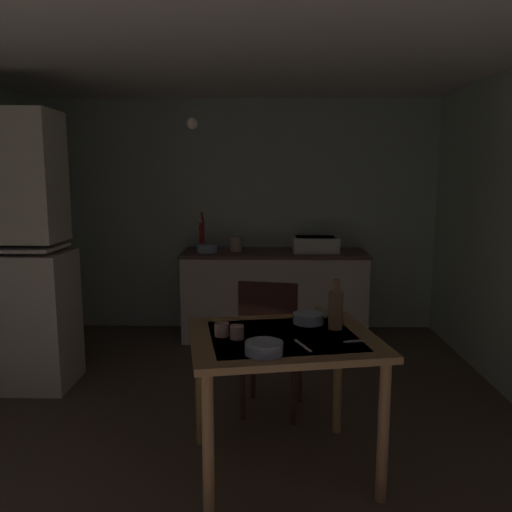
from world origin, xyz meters
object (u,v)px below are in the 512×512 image
at_px(sink_basin, 315,244).
at_px(hand_pump, 202,234).
at_px(chair_far_side, 271,345).
at_px(mug_tall, 222,329).
at_px(hutch_cabinet, 11,261).
at_px(dining_table, 283,355).
at_px(glass_bottle, 336,309).
at_px(serving_bowl_wide, 308,318).
at_px(mixing_bowl_counter, 207,248).

relative_size(sink_basin, hand_pump, 1.13).
height_order(chair_far_side, mug_tall, chair_far_side).
relative_size(hutch_cabinet, dining_table, 1.87).
height_order(hutch_cabinet, glass_bottle, hutch_cabinet).
height_order(dining_table, glass_bottle, glass_bottle).
xyz_separation_m(sink_basin, serving_bowl_wide, (-0.25, -2.14, -0.15)).
height_order(hand_pump, glass_bottle, hand_pump).
height_order(mug_tall, glass_bottle, glass_bottle).
height_order(sink_basin, dining_table, sink_basin).
bearing_deg(sink_basin, mug_tall, -106.95).
height_order(sink_basin, chair_far_side, sink_basin).
distance_m(dining_table, serving_bowl_wide, 0.31).
distance_m(hutch_cabinet, sink_basin, 2.71).
height_order(hand_pump, mug_tall, hand_pump).
height_order(hutch_cabinet, hand_pump, hutch_cabinet).
height_order(sink_basin, mug_tall, sink_basin).
bearing_deg(dining_table, chair_far_side, 95.30).
distance_m(sink_basin, glass_bottle, 2.25).
bearing_deg(sink_basin, dining_table, -99.59).
height_order(sink_basin, glass_bottle, glass_bottle).
relative_size(hand_pump, mug_tall, 4.88).
xyz_separation_m(sink_basin, dining_table, (-0.40, -2.37, -0.28)).
distance_m(hutch_cabinet, chair_far_side, 2.07).
distance_m(dining_table, glass_bottle, 0.39).
relative_size(mixing_bowl_counter, glass_bottle, 0.74).
distance_m(hand_pump, glass_bottle, 2.51).
xyz_separation_m(chair_far_side, mug_tall, (-0.27, -0.65, 0.31)).
height_order(dining_table, serving_bowl_wide, serving_bowl_wide).
xyz_separation_m(hutch_cabinet, hand_pump, (1.28, 1.29, 0.06)).
xyz_separation_m(mixing_bowl_counter, chair_far_side, (0.60, -1.68, -0.41)).
bearing_deg(hutch_cabinet, dining_table, -29.31).
height_order(mixing_bowl_counter, chair_far_side, same).
relative_size(hand_pump, dining_table, 0.35).
bearing_deg(dining_table, glass_bottle, 22.97).
bearing_deg(hand_pump, hutch_cabinet, -134.86).
height_order(serving_bowl_wide, glass_bottle, glass_bottle).
bearing_deg(sink_basin, mixing_bowl_counter, -177.31).
height_order(sink_basin, serving_bowl_wide, sink_basin).
distance_m(mixing_bowl_counter, glass_bottle, 2.40).
relative_size(hand_pump, glass_bottle, 1.39).
bearing_deg(dining_table, mug_tall, -178.12).
bearing_deg(hand_pump, mixing_bowl_counter, -56.65).
xyz_separation_m(sink_basin, mixing_bowl_counter, (-1.06, -0.05, -0.04)).
bearing_deg(mug_tall, sink_basin, 73.05).
bearing_deg(hutch_cabinet, chair_far_side, -14.04).
bearing_deg(chair_far_side, dining_table, -84.70).
distance_m(hand_pump, chair_far_side, 1.97).
height_order(mixing_bowl_counter, glass_bottle, glass_bottle).
bearing_deg(dining_table, sink_basin, 80.41).
bearing_deg(mug_tall, dining_table, 1.88).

